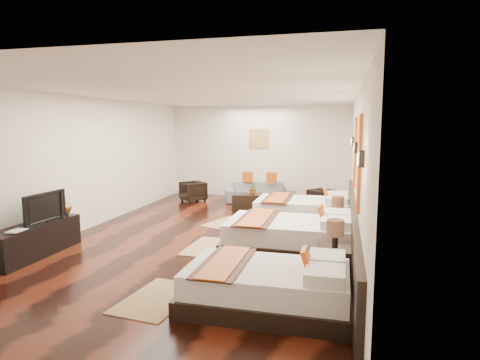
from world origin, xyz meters
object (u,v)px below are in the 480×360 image
(sofa, at_px, (259,192))
(coffee_table, at_px, (252,201))
(figurine, at_px, (62,206))
(armchair_right, at_px, (322,199))
(bed_mid, at_px, (292,236))
(armchair_left, at_px, (193,192))
(bed_near, at_px, (269,286))
(nightstand_a, at_px, (334,261))
(bed_far, at_px, (304,211))
(tv, at_px, (41,207))
(book, at_px, (10,231))
(tv_console, at_px, (35,240))
(table_plant, at_px, (253,188))
(nightstand_b, at_px, (337,225))

(sofa, relative_size, coffee_table, 1.96)
(figurine, height_order, armchair_right, figurine)
(bed_mid, relative_size, armchair_left, 3.54)
(armchair_left, bearing_deg, bed_near, -19.78)
(sofa, distance_m, armchair_left, 1.93)
(armchair_right, xyz_separation_m, coffee_table, (-1.80, -0.43, -0.07))
(bed_mid, distance_m, nightstand_a, 1.45)
(bed_far, distance_m, nightstand_a, 3.56)
(bed_far, relative_size, tv, 2.37)
(figurine, xyz_separation_m, sofa, (2.70, 5.04, -0.44))
(bed_near, bearing_deg, sofa, 102.47)
(figurine, distance_m, armchair_left, 4.71)
(book, bearing_deg, bed_near, -6.48)
(tv_console, bearing_deg, book, -90.00)
(tv, relative_size, figurine, 2.64)
(sofa, bearing_deg, bed_mid, -89.96)
(figurine, bearing_deg, bed_far, 33.34)
(nightstand_a, bearing_deg, figurine, 171.78)
(tv_console, relative_size, sofa, 0.92)
(book, height_order, coffee_table, book)
(tv, relative_size, armchair_left, 1.43)
(bed_mid, xyz_separation_m, sofa, (-1.50, 4.51, -0.01))
(bed_far, distance_m, armchair_right, 1.69)
(sofa, xyz_separation_m, table_plant, (0.04, -1.03, 0.26))
(tv, distance_m, table_plant, 5.35)
(figurine, height_order, table_plant, figurine)
(bed_mid, distance_m, figurine, 4.25)
(book, bearing_deg, armchair_right, 51.52)
(bed_far, distance_m, figurine, 5.04)
(coffee_table, bearing_deg, book, -117.32)
(bed_near, distance_m, table_plant, 5.91)
(book, height_order, table_plant, table_plant)
(tv_console, xyz_separation_m, tv, (0.05, 0.14, 0.54))
(bed_near, distance_m, coffee_table, 5.90)
(tv_console, bearing_deg, nightstand_a, 0.30)
(nightstand_a, xyz_separation_m, armchair_right, (-0.44, 5.14, -0.05))
(nightstand_b, xyz_separation_m, armchair_left, (-4.13, 3.13, -0.01))
(bed_mid, distance_m, book, 4.56)
(tv_console, relative_size, armchair_left, 2.81)
(tv_console, height_order, table_plant, table_plant)
(bed_near, bearing_deg, coffee_table, 104.68)
(nightstand_a, xyz_separation_m, tv, (-4.89, 0.11, 0.50))
(armchair_left, bearing_deg, bed_far, 13.33)
(tv, bearing_deg, bed_near, -101.47)
(table_plant, bearing_deg, tv_console, -119.94)
(tv, distance_m, figurine, 0.61)
(armchair_right, bearing_deg, book, -176.81)
(bed_far, height_order, figurine, figurine)
(book, xyz_separation_m, armchair_right, (4.50, 5.66, -0.30))
(tv_console, height_order, book, book)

